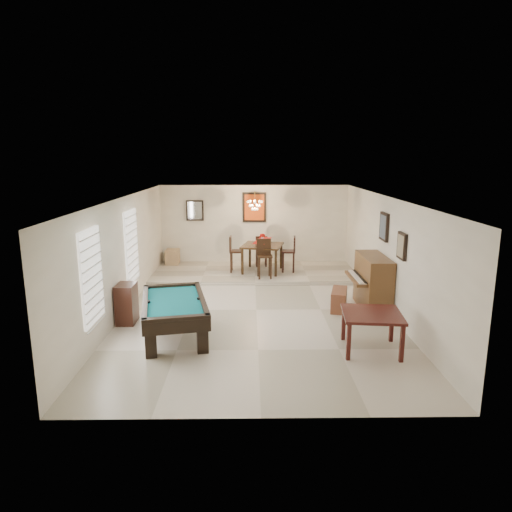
{
  "coord_description": "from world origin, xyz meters",
  "views": [
    {
      "loc": [
        -0.15,
        -10.09,
        3.49
      ],
      "look_at": [
        0.0,
        0.6,
        1.15
      ],
      "focal_mm": 32.0,
      "sensor_mm": 36.0,
      "label": 1
    }
  ],
  "objects_px": {
    "dining_table": "(262,256)",
    "dining_chair_west": "(237,254)",
    "apothecary_chest": "(127,303)",
    "dining_chair_east": "(288,254)",
    "piano_bench": "(339,300)",
    "upright_piano": "(367,283)",
    "pool_table": "(175,319)",
    "square_table": "(371,332)",
    "corner_bench": "(173,257)",
    "dining_chair_south": "(264,259)",
    "dining_chair_north": "(261,251)",
    "flower_vase": "(262,237)",
    "chandelier": "(255,202)"
  },
  "relations": [
    {
      "from": "upright_piano",
      "to": "apothecary_chest",
      "type": "height_order",
      "value": "upright_piano"
    },
    {
      "from": "dining_chair_west",
      "to": "corner_bench",
      "type": "xyz_separation_m",
      "value": [
        -2.08,
        1.04,
        -0.31
      ]
    },
    {
      "from": "square_table",
      "to": "dining_chair_east",
      "type": "xyz_separation_m",
      "value": [
        -1.07,
        5.42,
        0.29
      ]
    },
    {
      "from": "apothecary_chest",
      "to": "corner_bench",
      "type": "bearing_deg",
      "value": 88.2
    },
    {
      "from": "square_table",
      "to": "piano_bench",
      "type": "distance_m",
      "value": 2.31
    },
    {
      "from": "corner_bench",
      "to": "dining_table",
      "type": "bearing_deg",
      "value": -19.84
    },
    {
      "from": "dining_table",
      "to": "dining_chair_north",
      "type": "height_order",
      "value": "dining_chair_north"
    },
    {
      "from": "upright_piano",
      "to": "dining_chair_south",
      "type": "distance_m",
      "value": 3.29
    },
    {
      "from": "dining_table",
      "to": "chandelier",
      "type": "relative_size",
      "value": 1.88
    },
    {
      "from": "square_table",
      "to": "chandelier",
      "type": "xyz_separation_m",
      "value": [
        -2.07,
        5.49,
        1.84
      ]
    },
    {
      "from": "piano_bench",
      "to": "apothecary_chest",
      "type": "height_order",
      "value": "apothecary_chest"
    },
    {
      "from": "dining_chair_west",
      "to": "chandelier",
      "type": "bearing_deg",
      "value": -82.02
    },
    {
      "from": "pool_table",
      "to": "apothecary_chest",
      "type": "xyz_separation_m",
      "value": [
        -1.14,
        0.79,
        0.06
      ]
    },
    {
      "from": "upright_piano",
      "to": "dining_chair_west",
      "type": "bearing_deg",
      "value": 135.12
    },
    {
      "from": "dining_chair_south",
      "to": "dining_chair_west",
      "type": "relative_size",
      "value": 1.02
    },
    {
      "from": "dining_chair_east",
      "to": "corner_bench",
      "type": "bearing_deg",
      "value": -100.66
    },
    {
      "from": "dining_chair_east",
      "to": "dining_table",
      "type": "bearing_deg",
      "value": -86.08
    },
    {
      "from": "flower_vase",
      "to": "corner_bench",
      "type": "relative_size",
      "value": 0.43
    },
    {
      "from": "apothecary_chest",
      "to": "dining_chair_north",
      "type": "bearing_deg",
      "value": 57.29
    },
    {
      "from": "corner_bench",
      "to": "piano_bench",
      "type": "bearing_deg",
      "value": -42.53
    },
    {
      "from": "dining_table",
      "to": "dining_chair_east",
      "type": "xyz_separation_m",
      "value": [
        0.78,
        -0.02,
        0.06
      ]
    },
    {
      "from": "dining_table",
      "to": "dining_chair_east",
      "type": "height_order",
      "value": "dining_chair_east"
    },
    {
      "from": "dining_chair_west",
      "to": "square_table",
      "type": "bearing_deg",
      "value": -152.42
    },
    {
      "from": "dining_chair_west",
      "to": "corner_bench",
      "type": "height_order",
      "value": "dining_chair_west"
    },
    {
      "from": "dining_chair_north",
      "to": "square_table",
      "type": "bearing_deg",
      "value": 105.68
    },
    {
      "from": "flower_vase",
      "to": "dining_chair_south",
      "type": "distance_m",
      "value": 0.89
    },
    {
      "from": "pool_table",
      "to": "dining_chair_south",
      "type": "height_order",
      "value": "dining_chair_south"
    },
    {
      "from": "dining_table",
      "to": "dining_chair_east",
      "type": "relative_size",
      "value": 1.07
    },
    {
      "from": "square_table",
      "to": "flower_vase",
      "type": "bearing_deg",
      "value": 108.71
    },
    {
      "from": "upright_piano",
      "to": "dining_chair_west",
      "type": "xyz_separation_m",
      "value": [
        -3.1,
        3.08,
        0.03
      ]
    },
    {
      "from": "dining_chair_east",
      "to": "corner_bench",
      "type": "relative_size",
      "value": 2.08
    },
    {
      "from": "apothecary_chest",
      "to": "dining_chair_east",
      "type": "distance_m",
      "value": 5.45
    },
    {
      "from": "pool_table",
      "to": "dining_table",
      "type": "distance_m",
      "value": 5.08
    },
    {
      "from": "square_table",
      "to": "upright_piano",
      "type": "xyz_separation_m",
      "value": [
        0.49,
        2.34,
        0.27
      ]
    },
    {
      "from": "pool_table",
      "to": "square_table",
      "type": "distance_m",
      "value": 3.77
    },
    {
      "from": "upright_piano",
      "to": "dining_table",
      "type": "relative_size",
      "value": 1.34
    },
    {
      "from": "upright_piano",
      "to": "dining_chair_east",
      "type": "distance_m",
      "value": 3.45
    },
    {
      "from": "apothecary_chest",
      "to": "flower_vase",
      "type": "xyz_separation_m",
      "value": [
        3.0,
        3.94,
        0.74
      ]
    },
    {
      "from": "piano_bench",
      "to": "dining_chair_east",
      "type": "height_order",
      "value": "dining_chair_east"
    },
    {
      "from": "piano_bench",
      "to": "apothecary_chest",
      "type": "bearing_deg",
      "value": -170.42
    },
    {
      "from": "dining_table",
      "to": "dining_chair_west",
      "type": "bearing_deg",
      "value": -179.0
    },
    {
      "from": "apothecary_chest",
      "to": "dining_chair_south",
      "type": "distance_m",
      "value": 4.42
    },
    {
      "from": "pool_table",
      "to": "dining_chair_east",
      "type": "height_order",
      "value": "dining_chair_east"
    },
    {
      "from": "pool_table",
      "to": "flower_vase",
      "type": "distance_m",
      "value": 5.14
    },
    {
      "from": "square_table",
      "to": "dining_chair_north",
      "type": "relative_size",
      "value": 1.08
    },
    {
      "from": "pool_table",
      "to": "square_table",
      "type": "height_order",
      "value": "pool_table"
    },
    {
      "from": "upright_piano",
      "to": "corner_bench",
      "type": "height_order",
      "value": "upright_piano"
    },
    {
      "from": "flower_vase",
      "to": "dining_chair_south",
      "type": "height_order",
      "value": "flower_vase"
    },
    {
      "from": "apothecary_chest",
      "to": "dining_chair_east",
      "type": "xyz_separation_m",
      "value": [
        3.78,
        3.92,
        0.22
      ]
    },
    {
      "from": "dining_chair_east",
      "to": "corner_bench",
      "type": "distance_m",
      "value": 3.78
    }
  ]
}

